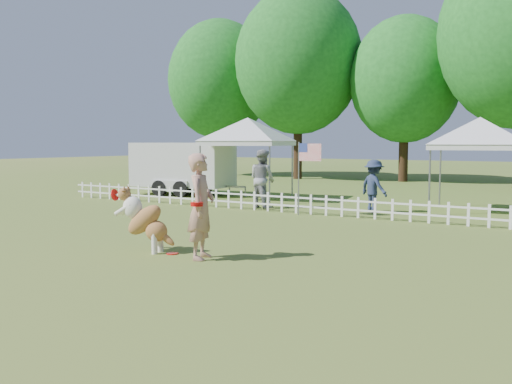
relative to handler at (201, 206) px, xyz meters
The scene contains 14 objects.
ground 1.10m from the handler, 168.01° to the right, with size 120.00×120.00×0.00m, color #3F621F.
picket_fence 6.94m from the handler, 94.15° to the left, with size 22.00×0.08×0.60m, color white, non-canonical shape.
handler is the anchor object (origin of this frame).
dog 1.37m from the handler, behind, with size 1.23×0.41×1.27m, color brown, non-canonical shape.
frisbee_on_turf 1.22m from the handler, behind, with size 0.23×0.23×0.02m, color red.
canopy_tent_left 11.08m from the handler, 118.82° to the left, with size 2.90×2.90×3.00m, color silver, non-canonical shape.
canopy_tent_right 10.47m from the handler, 74.27° to the left, with size 2.75×2.75×2.85m, color silver, non-canonical shape.
cargo_trailer 13.18m from the handler, 131.15° to the left, with size 4.95×2.18×2.18m, color silver, non-canonical shape.
flag_pole 6.74m from the handler, 102.84° to the left, with size 0.83×0.09×2.16m, color gray, non-canonical shape.
spectator_a 8.26m from the handler, 114.00° to the left, with size 0.93×0.73×1.92m, color gray.
spectator_b 8.34m from the handler, 88.90° to the left, with size 1.05×0.60×1.62m, color #222D49.
tree_far_left 27.20m from the handler, 125.30° to the left, with size 6.60×6.60×11.00m, color #1B5F1D, non-canonical shape.
tree_left 23.94m from the handler, 113.94° to the left, with size 7.40×7.40×12.00m, color #1B5F1D, non-canonical shape.
tree_center_left 23.00m from the handler, 98.88° to the left, with size 6.00×6.00×9.80m, color #1B5F1D, non-canonical shape.
Camera 1 is at (6.92, -8.11, 2.15)m, focal length 40.00 mm.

